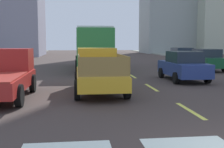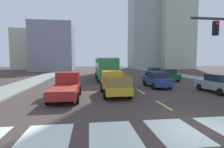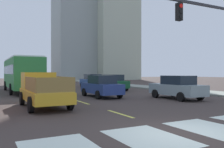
{
  "view_description": "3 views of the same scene",
  "coord_description": "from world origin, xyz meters",
  "px_view_note": "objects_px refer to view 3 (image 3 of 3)",
  "views": [
    {
      "loc": [
        -3.69,
        -5.02,
        2.23
      ],
      "look_at": [
        -2.17,
        7.43,
        0.87
      ],
      "focal_mm": 46.71,
      "sensor_mm": 36.0,
      "label": 1
    },
    {
      "loc": [
        -4.86,
        -6.55,
        2.95
      ],
      "look_at": [
        -2.8,
        8.78,
        1.73
      ],
      "focal_mm": 27.47,
      "sensor_mm": 36.0,
      "label": 2
    },
    {
      "loc": [
        -5.62,
        -5.83,
        1.96
      ],
      "look_at": [
        2.98,
        10.44,
        1.83
      ],
      "focal_mm": 38.6,
      "sensor_mm": 36.0,
      "label": 3
    }
  ],
  "objects_px": {
    "sedan_mid": "(177,87)",
    "sedan_near_left": "(92,81)",
    "city_bus": "(22,72)",
    "sedan_near_right": "(113,83)",
    "pickup_stakebed": "(43,90)",
    "sedan_far": "(101,86)"
  },
  "relations": [
    {
      "from": "pickup_stakebed",
      "to": "sedan_far",
      "type": "bearing_deg",
      "value": 33.77
    },
    {
      "from": "sedan_mid",
      "to": "sedan_near_left",
      "type": "bearing_deg",
      "value": 89.18
    },
    {
      "from": "sedan_near_right",
      "to": "sedan_far",
      "type": "distance_m",
      "value": 7.0
    },
    {
      "from": "pickup_stakebed",
      "to": "sedan_mid",
      "type": "distance_m",
      "value": 9.58
    },
    {
      "from": "city_bus",
      "to": "sedan_near_left",
      "type": "xyz_separation_m",
      "value": [
        9.02,
        3.37,
        -1.09
      ]
    },
    {
      "from": "sedan_mid",
      "to": "sedan_far",
      "type": "relative_size",
      "value": 1.0
    },
    {
      "from": "city_bus",
      "to": "sedan_near_right",
      "type": "relative_size",
      "value": 2.45
    },
    {
      "from": "sedan_near_right",
      "to": "sedan_near_left",
      "type": "height_order",
      "value": "same"
    },
    {
      "from": "pickup_stakebed",
      "to": "sedan_far",
      "type": "relative_size",
      "value": 1.18
    },
    {
      "from": "sedan_near_right",
      "to": "city_bus",
      "type": "bearing_deg",
      "value": 164.62
    },
    {
      "from": "sedan_far",
      "to": "sedan_mid",
      "type": "bearing_deg",
      "value": -43.14
    },
    {
      "from": "pickup_stakebed",
      "to": "city_bus",
      "type": "relative_size",
      "value": 0.48
    },
    {
      "from": "sedan_near_right",
      "to": "sedan_far",
      "type": "bearing_deg",
      "value": -126.27
    },
    {
      "from": "sedan_near_right",
      "to": "pickup_stakebed",
      "type": "bearing_deg",
      "value": -137.33
    },
    {
      "from": "pickup_stakebed",
      "to": "sedan_near_right",
      "type": "bearing_deg",
      "value": 46.49
    },
    {
      "from": "sedan_mid",
      "to": "city_bus",
      "type": "bearing_deg",
      "value": 126.32
    },
    {
      "from": "sedan_near_right",
      "to": "sedan_far",
      "type": "height_order",
      "value": "same"
    },
    {
      "from": "pickup_stakebed",
      "to": "sedan_far",
      "type": "height_order",
      "value": "pickup_stakebed"
    },
    {
      "from": "sedan_near_right",
      "to": "sedan_near_left",
      "type": "relative_size",
      "value": 1.0
    },
    {
      "from": "city_bus",
      "to": "sedan_far",
      "type": "bearing_deg",
      "value": -56.57
    },
    {
      "from": "sedan_mid",
      "to": "pickup_stakebed",
      "type": "bearing_deg",
      "value": 174.15
    },
    {
      "from": "sedan_near_left",
      "to": "sedan_mid",
      "type": "bearing_deg",
      "value": -89.12
    }
  ]
}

